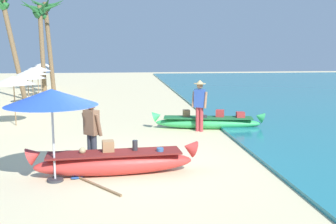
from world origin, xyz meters
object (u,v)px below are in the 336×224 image
at_px(boat_red_foreground, 115,162).
at_px(palm_tree_mid_cluster, 40,19).
at_px(palm_tree_tall_inland, 47,18).
at_px(patio_umbrella_large, 51,98).
at_px(palm_tree_leaning_seaward, 4,11).
at_px(boat_green_midground, 208,122).
at_px(person_tourist_customer, 92,130).
at_px(paddle, 91,182).
at_px(person_vendor_hatted, 200,102).

relative_size(boat_red_foreground, palm_tree_mid_cluster, 0.68).
bearing_deg(palm_tree_tall_inland, patio_umbrella_large, -80.03).
bearing_deg(palm_tree_leaning_seaward, patio_umbrella_large, -71.75).
height_order(boat_green_midground, palm_tree_mid_cluster, palm_tree_mid_cluster).
relative_size(boat_red_foreground, boat_green_midground, 0.96).
distance_m(patio_umbrella_large, palm_tree_mid_cluster, 17.60).
bearing_deg(palm_tree_mid_cluster, palm_tree_leaning_seaward, -134.94).
xyz_separation_m(boat_red_foreground, palm_tree_mid_cluster, (-4.72, 16.70, 4.42)).
relative_size(boat_green_midground, person_tourist_customer, 2.49).
bearing_deg(paddle, boat_green_midground, 55.93).
xyz_separation_m(person_tourist_customer, palm_tree_leaning_seaward, (-5.82, 14.31, 4.07)).
relative_size(person_tourist_customer, patio_umbrella_large, 0.81).
distance_m(palm_tree_tall_inland, palm_tree_mid_cluster, 1.11).
xyz_separation_m(patio_umbrella_large, paddle, (0.80, -0.26, -1.85)).
distance_m(palm_tree_tall_inland, paddle, 19.42).
bearing_deg(palm_tree_mid_cluster, paddle, -76.36).
height_order(boat_green_midground, palm_tree_leaning_seaward, palm_tree_leaning_seaward).
height_order(boat_green_midground, paddle, boat_green_midground).
xyz_separation_m(boat_green_midground, person_vendor_hatted, (-0.42, -0.44, 0.81)).
bearing_deg(palm_tree_leaning_seaward, boat_red_foreground, -66.96).
xyz_separation_m(palm_tree_leaning_seaward, palm_tree_mid_cluster, (1.67, 1.68, -0.30)).
bearing_deg(paddle, patio_umbrella_large, 162.01).
bearing_deg(person_tourist_customer, palm_tree_leaning_seaward, 112.13).
height_order(palm_tree_leaning_seaward, paddle, palm_tree_leaning_seaward).
height_order(person_vendor_hatted, palm_tree_mid_cluster, palm_tree_mid_cluster).
bearing_deg(palm_tree_tall_inland, person_vendor_hatted, -60.42).
bearing_deg(person_tourist_customer, paddle, -87.90).
height_order(person_vendor_hatted, palm_tree_tall_inland, palm_tree_tall_inland).
height_order(person_vendor_hatted, patio_umbrella_large, patio_umbrella_large).
height_order(boat_red_foreground, paddle, boat_red_foreground).
bearing_deg(paddle, boat_red_foreground, 49.13).
distance_m(palm_tree_mid_cluster, paddle, 18.41).
distance_m(boat_green_midground, paddle, 6.91).
bearing_deg(palm_tree_leaning_seaward, palm_tree_tall_inland, 55.69).
xyz_separation_m(boat_green_midground, palm_tree_leaning_seaward, (-9.74, 9.90, 4.76)).
height_order(person_tourist_customer, palm_tree_mid_cluster, palm_tree_mid_cluster).
distance_m(boat_red_foreground, palm_tree_mid_cluster, 17.90).
bearing_deg(boat_red_foreground, palm_tree_mid_cluster, 105.77).
xyz_separation_m(person_vendor_hatted, paddle, (-3.45, -5.28, -1.04)).
xyz_separation_m(person_vendor_hatted, palm_tree_tall_inland, (-7.43, 13.10, 3.82)).
distance_m(boat_red_foreground, person_vendor_hatted, 5.57).
bearing_deg(paddle, palm_tree_leaning_seaward, 110.59).
bearing_deg(boat_green_midground, boat_red_foreground, -123.19).
relative_size(patio_umbrella_large, paddle, 1.38).
height_order(person_vendor_hatted, person_tourist_customer, person_vendor_hatted).
bearing_deg(boat_red_foreground, paddle, -130.87).
relative_size(patio_umbrella_large, palm_tree_mid_cluster, 0.35).
xyz_separation_m(person_vendor_hatted, palm_tree_leaning_seaward, (-9.31, 10.34, 3.95)).
distance_m(person_tourist_customer, patio_umbrella_large, 1.60).
distance_m(boat_green_midground, palm_tree_mid_cluster, 14.80).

